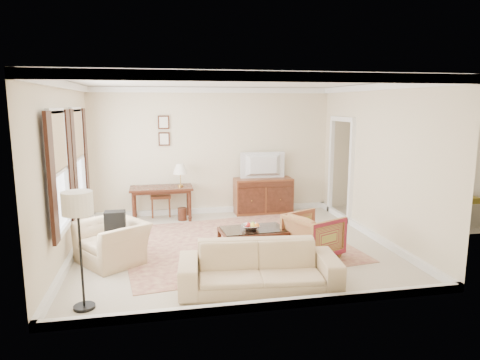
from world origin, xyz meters
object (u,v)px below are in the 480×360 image
object	(u,v)px
striped_armchair	(313,233)
club_armchair	(112,235)
coffee_table	(253,235)
writing_desk	(161,192)
tv	(264,157)
sideboard	(263,196)
sofa	(259,259)

from	to	relation	value
striped_armchair	club_armchair	world-z (taller)	club_armchair
coffee_table	writing_desk	bearing A→B (deg)	119.63
tv	club_armchair	world-z (taller)	tv
sideboard	writing_desk	bearing A→B (deg)	-176.35
writing_desk	coffee_table	world-z (taller)	writing_desk
striped_armchair	club_armchair	size ratio (longest dim) A/B	0.78
sideboard	coffee_table	size ratio (longest dim) A/B	1.18
sideboard	tv	distance (m)	0.91
writing_desk	sofa	xyz separation A→B (m)	(1.25, -3.92, -0.20)
sideboard	striped_armchair	size ratio (longest dim) A/B	1.66
club_armchair	sofa	world-z (taller)	club_armchair
coffee_table	striped_armchair	distance (m)	1.01
striped_armchair	club_armchair	distance (m)	3.29
tv	sofa	bearing A→B (deg)	75.00
sofa	writing_desk	bearing A→B (deg)	113.76
writing_desk	tv	world-z (taller)	tv
writing_desk	striped_armchair	distance (m)	3.75
tv	striped_armchair	bearing A→B (deg)	92.07
tv	club_armchair	size ratio (longest dim) A/B	0.97
sideboard	club_armchair	world-z (taller)	club_armchair
striped_armchair	sofa	bearing A→B (deg)	107.68
writing_desk	striped_armchair	world-z (taller)	striped_armchair
sideboard	club_armchair	xyz separation A→B (m)	(-3.16, -2.61, 0.04)
striped_armchair	writing_desk	bearing A→B (deg)	16.27
sideboard	tv	world-z (taller)	tv
sofa	striped_armchair	bearing A→B (deg)	48.15
writing_desk	sofa	distance (m)	4.12
tv	sofa	xyz separation A→B (m)	(-1.08, -4.05, -0.89)
writing_desk	sofa	world-z (taller)	sofa
writing_desk	coffee_table	size ratio (longest dim) A/B	1.19
coffee_table	striped_armchair	bearing A→B (deg)	-15.02
sideboard	club_armchair	distance (m)	4.10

